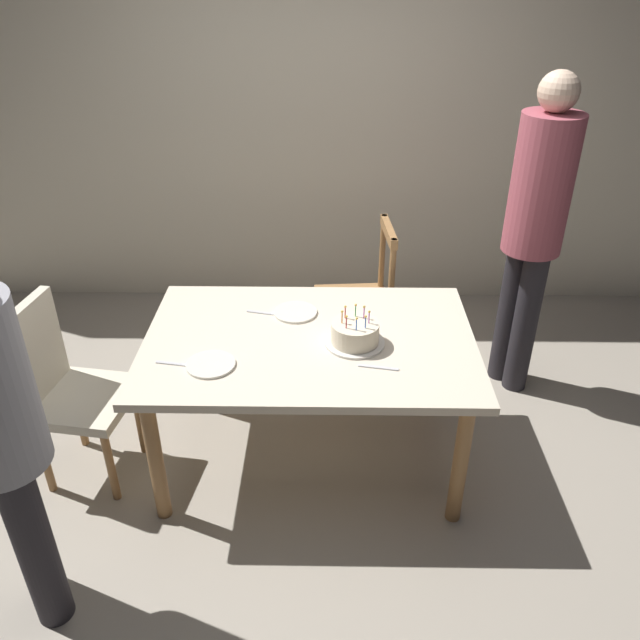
{
  "coord_description": "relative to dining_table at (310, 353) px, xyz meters",
  "views": [
    {
      "loc": [
        0.09,
        -2.54,
        2.34
      ],
      "look_at": [
        0.05,
        0.0,
        0.83
      ],
      "focal_mm": 35.55,
      "sensor_mm": 36.0,
      "label": 1
    }
  ],
  "objects": [
    {
      "name": "plate_near_celebrant",
      "position": [
        -0.43,
        -0.23,
        0.09
      ],
      "size": [
        0.22,
        0.22,
        0.01
      ],
      "primitive_type": "cylinder",
      "color": "silver",
      "rests_on": "dining_table"
    },
    {
      "name": "back_wall",
      "position": [
        0.0,
        1.85,
        0.65
      ],
      "size": [
        6.4,
        0.1,
        2.6
      ],
      "primitive_type": "cube",
      "color": "beige",
      "rests_on": "ground"
    },
    {
      "name": "chair_upholstered",
      "position": [
        -1.17,
        -0.12,
        -0.12
      ],
      "size": [
        0.5,
        0.5,
        0.95
      ],
      "color": "beige",
      "rests_on": "ground"
    },
    {
      "name": "fork_near_guest",
      "position": [
        0.31,
        -0.24,
        0.09
      ],
      "size": [
        0.18,
        0.05,
        0.01
      ],
      "primitive_type": "cube",
      "rotation": [
        0.0,
        0.0,
        -0.18
      ],
      "color": "silver",
      "rests_on": "dining_table"
    },
    {
      "name": "ground",
      "position": [
        0.0,
        0.0,
        -0.65
      ],
      "size": [
        6.4,
        6.4,
        0.0
      ],
      "primitive_type": "plane",
      "color": "#9E9384"
    },
    {
      "name": "birthday_cake",
      "position": [
        0.21,
        -0.04,
        0.14
      ],
      "size": [
        0.28,
        0.28,
        0.18
      ],
      "color": "silver",
      "rests_on": "dining_table"
    },
    {
      "name": "fork_near_celebrant",
      "position": [
        -0.59,
        -0.23,
        0.09
      ],
      "size": [
        0.18,
        0.05,
        0.01
      ],
      "primitive_type": "cube",
      "rotation": [
        0.0,
        0.0,
        -0.17
      ],
      "color": "silver",
      "rests_on": "dining_table"
    },
    {
      "name": "dining_table",
      "position": [
        0.0,
        0.0,
        0.0
      ],
      "size": [
        1.57,
        1.04,
        0.73
      ],
      "color": "beige",
      "rests_on": "ground"
    },
    {
      "name": "plate_far_side",
      "position": [
        -0.08,
        0.23,
        0.09
      ],
      "size": [
        0.22,
        0.22,
        0.01
      ],
      "primitive_type": "cylinder",
      "color": "silver",
      "rests_on": "dining_table"
    },
    {
      "name": "person_guest",
      "position": [
        1.2,
        0.69,
        0.4
      ],
      "size": [
        0.32,
        0.32,
        1.83
      ],
      "color": "#262328",
      "rests_on": "ground"
    },
    {
      "name": "chair_spindle_back",
      "position": [
        0.26,
        0.84,
        -0.19
      ],
      "size": [
        0.47,
        0.47,
        0.95
      ],
      "color": "#9E7042",
      "rests_on": "ground"
    },
    {
      "name": "fork_far_side",
      "position": [
        -0.24,
        0.23,
        0.09
      ],
      "size": [
        0.18,
        0.06,
        0.01
      ],
      "primitive_type": "cube",
      "rotation": [
        0.0,
        0.0,
        -0.23
      ],
      "color": "silver",
      "rests_on": "dining_table"
    }
  ]
}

